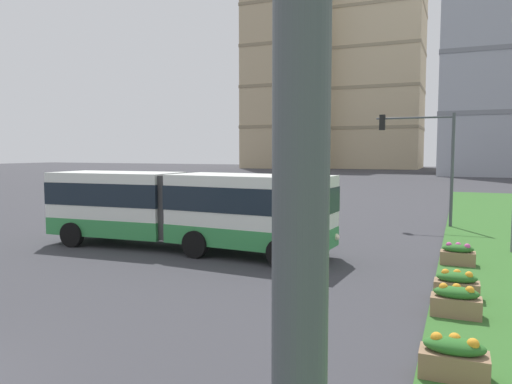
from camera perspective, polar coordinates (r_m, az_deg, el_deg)
articulated_bus at (r=19.24m, az=-8.43°, el=-1.85°), size 11.97×3.07×3.00m
car_navy_sedan at (r=31.15m, az=-4.27°, el=-0.97°), size 4.41×2.03×1.58m
flower_planter_1 at (r=9.16m, az=22.22°, el=-17.54°), size 1.10×0.56×0.74m
flower_planter_2 at (r=12.32m, az=22.43°, el=-11.74°), size 1.10×0.56×0.74m
flower_planter_3 at (r=13.74m, az=22.49°, el=-10.04°), size 1.10×0.56×0.74m
flower_planter_4 at (r=17.70m, az=22.61°, el=-6.77°), size 1.10×0.56×0.74m
traffic_light_far_right at (r=26.33m, az=19.33°, el=4.81°), size 3.87×0.28×5.79m
traffic_light_near_right at (r=2.65m, az=14.22°, el=14.88°), size 0.28×4.09×6.29m
apartment_tower_west at (r=119.27m, az=4.08°, el=14.06°), size 19.72×16.47×46.32m
apartment_tower_westcentre at (r=120.47m, az=14.00°, el=13.41°), size 20.89×17.87×44.52m
apartment_tower_centre at (r=92.69m, az=26.15°, el=16.53°), size 15.90×19.64×47.03m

